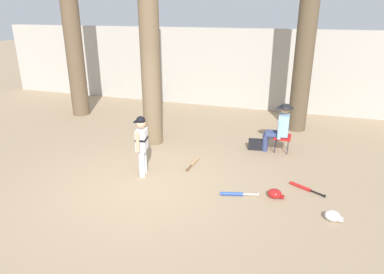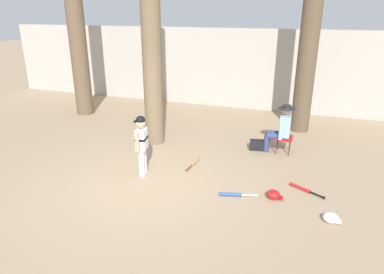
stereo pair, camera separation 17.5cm
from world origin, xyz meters
TOP-DOWN VIEW (x-y plane):
  - ground_plane at (0.00, 0.00)m, footprint 60.00×60.00m
  - concrete_back_wall at (0.00, 6.54)m, footprint 18.00×0.36m
  - tree_near_player at (-0.83, 2.28)m, footprint 0.64×0.64m
  - tree_behind_spectator at (2.71, 4.59)m, footprint 0.77×0.77m
  - young_ballplayer at (-0.26, 0.47)m, footprint 0.40×0.57m
  - folding_stool at (2.44, 2.71)m, footprint 0.40×0.40m
  - seated_spectator at (2.34, 2.71)m, footprint 0.67×0.53m
  - handbag_beside_stool at (1.80, 2.64)m, footprint 0.36×0.23m
  - tree_far_left at (-4.24, 3.93)m, footprint 0.90×0.90m
  - bat_blue_youth at (1.79, 0.20)m, footprint 0.71×0.24m
  - bat_red_barrel at (3.01, 0.87)m, footprint 0.68×0.41m
  - bat_wood_tan at (0.61, 1.32)m, footprint 0.09×0.71m
  - batting_helmet_white at (3.51, -0.08)m, footprint 0.30×0.23m
  - batting_helmet_red at (2.51, 0.38)m, footprint 0.31×0.24m

SIDE VIEW (x-z plane):
  - ground_plane at x=0.00m, z-range 0.00..0.00m
  - bat_blue_youth at x=1.79m, z-range 0.00..0.07m
  - bat_red_barrel at x=3.01m, z-range 0.00..0.07m
  - bat_wood_tan at x=0.61m, z-range 0.00..0.07m
  - batting_helmet_white at x=3.51m, z-range -0.01..0.16m
  - batting_helmet_red at x=2.51m, z-range -0.01..0.16m
  - handbag_beside_stool at x=1.80m, z-range 0.00..0.26m
  - folding_stool at x=2.44m, z-range 0.16..0.57m
  - seated_spectator at x=2.34m, z-range 0.04..1.24m
  - young_ballplayer at x=-0.26m, z-range 0.09..1.40m
  - concrete_back_wall at x=0.00m, z-range 0.00..2.72m
  - tree_behind_spectator at x=2.71m, z-range -0.38..4.12m
  - tree_far_left at x=-4.24m, z-range -0.46..4.83m
  - tree_near_player at x=-0.83m, z-range -0.31..5.76m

